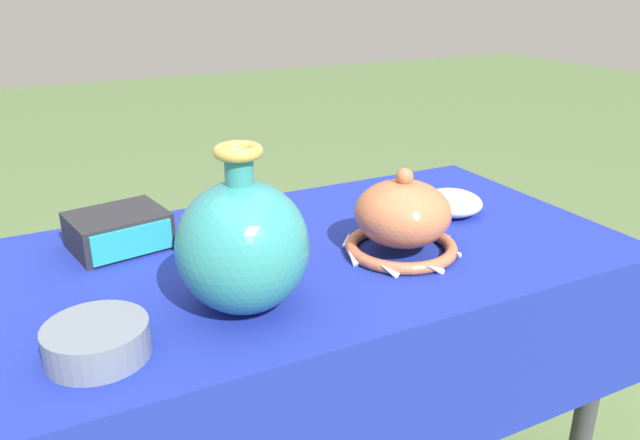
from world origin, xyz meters
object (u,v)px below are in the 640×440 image
(mosaic_tile_box, at_px, (119,230))
(pot_squat_slate, at_px, (97,341))
(vase_tall_bulbous, at_px, (243,245))
(jar_round_rose, at_px, (240,228))
(bowl_shallow_porcelain, at_px, (451,203))
(vase_dome_bell, at_px, (402,220))

(mosaic_tile_box, relative_size, pot_squat_slate, 1.36)
(pot_squat_slate, bearing_deg, mosaic_tile_box, 75.36)
(vase_tall_bulbous, bearing_deg, pot_squat_slate, -170.64)
(jar_round_rose, bearing_deg, vase_tall_bulbous, -108.43)
(pot_squat_slate, bearing_deg, vase_tall_bulbous, 9.36)
(vase_tall_bulbous, bearing_deg, jar_round_rose, 71.57)
(vase_tall_bulbous, distance_m, pot_squat_slate, 0.23)
(mosaic_tile_box, xyz_separation_m, bowl_shallow_porcelain, (0.65, -0.14, -0.01))
(bowl_shallow_porcelain, bearing_deg, jar_round_rose, 179.63)
(pot_squat_slate, distance_m, jar_round_rose, 0.35)
(pot_squat_slate, relative_size, jar_round_rose, 1.11)
(vase_tall_bulbous, bearing_deg, bowl_shallow_porcelain, 18.55)
(pot_squat_slate, height_order, jar_round_rose, jar_round_rose)
(jar_round_rose, bearing_deg, pot_squat_slate, -142.38)
(mosaic_tile_box, bearing_deg, vase_dome_bell, -39.64)
(vase_dome_bell, relative_size, pot_squat_slate, 1.57)
(vase_dome_bell, xyz_separation_m, bowl_shallow_porcelain, (0.20, 0.12, -0.04))
(vase_dome_bell, xyz_separation_m, mosaic_tile_box, (-0.45, 0.25, -0.03))
(bowl_shallow_porcelain, bearing_deg, vase_tall_bulbous, -161.45)
(vase_tall_bulbous, height_order, pot_squat_slate, vase_tall_bulbous)
(vase_dome_bell, bearing_deg, pot_squat_slate, -169.99)
(vase_tall_bulbous, relative_size, vase_dome_bell, 1.18)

